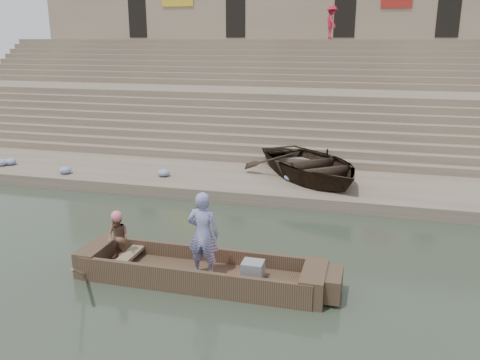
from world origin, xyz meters
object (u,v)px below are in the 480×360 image
at_px(pedestrian, 332,22).
at_px(television, 252,270).
at_px(standing_man, 203,234).
at_px(beached_rowboat, 311,164).
at_px(main_rowboat, 200,277).
at_px(rowing_man, 118,238).

bearing_deg(pedestrian, television, 162.22).
xyz_separation_m(standing_man, beached_rowboat, (1.35, 7.77, -0.24)).
xyz_separation_m(main_rowboat, beached_rowboat, (1.48, 7.70, 0.83)).
bearing_deg(main_rowboat, pedestrian, 87.78).
distance_m(main_rowboat, beached_rowboat, 7.88).
xyz_separation_m(main_rowboat, standing_man, (0.13, -0.07, 1.06)).
bearing_deg(rowing_man, beached_rowboat, 81.30).
relative_size(standing_man, rowing_man, 1.62).
height_order(main_rowboat, beached_rowboat, beached_rowboat).
height_order(rowing_man, beached_rowboat, beached_rowboat).
relative_size(standing_man, beached_rowboat, 0.37).
bearing_deg(television, pedestrian, 91.10).
bearing_deg(standing_man, beached_rowboat, -100.71).
distance_m(television, pedestrian, 21.74).
xyz_separation_m(main_rowboat, pedestrian, (0.81, 20.97, 6.03)).
xyz_separation_m(rowing_man, beached_rowboat, (3.48, 7.65, 0.13)).
xyz_separation_m(television, beached_rowboat, (0.27, 7.70, 0.52)).
relative_size(main_rowboat, pedestrian, 2.65).
distance_m(rowing_man, television, 3.24).
relative_size(television, beached_rowboat, 0.09).
distance_m(television, beached_rowboat, 7.72).
distance_m(main_rowboat, rowing_man, 2.12).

